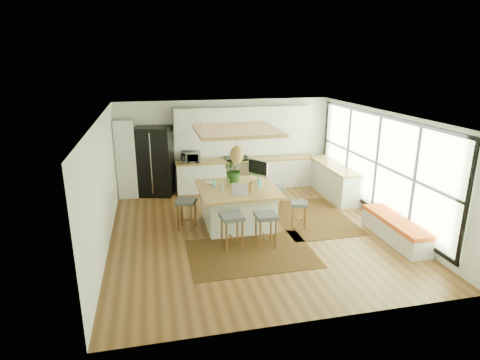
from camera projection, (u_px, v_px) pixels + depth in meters
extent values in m
plane|color=#523117|center=(253.00, 230.00, 9.44)|extent=(7.00, 7.00, 0.00)
plane|color=white|center=(254.00, 115.00, 8.65)|extent=(7.00, 7.00, 0.00)
plane|color=silver|center=(225.00, 144.00, 12.31)|extent=(6.50, 0.00, 6.50)
plane|color=silver|center=(314.00, 242.00, 5.77)|extent=(6.50, 0.00, 6.50)
plane|color=silver|center=(103.00, 185.00, 8.36)|extent=(0.00, 7.00, 7.00)
plane|color=silver|center=(383.00, 167.00, 9.72)|extent=(0.00, 7.00, 7.00)
cube|color=silver|center=(126.00, 159.00, 11.46)|extent=(0.55, 0.60, 2.25)
cube|color=silver|center=(245.00, 174.00, 12.39)|extent=(4.20, 0.60, 0.88)
cube|color=olive|center=(245.00, 160.00, 12.25)|extent=(4.24, 0.64, 0.05)
cube|color=white|center=(243.00, 143.00, 12.40)|extent=(4.20, 0.02, 0.80)
cube|color=silver|center=(244.00, 118.00, 12.02)|extent=(4.20, 0.34, 0.70)
cube|color=silver|center=(332.00, 180.00, 11.79)|extent=(0.60, 2.50, 0.88)
cube|color=olive|center=(333.00, 165.00, 11.65)|extent=(0.64, 2.54, 0.05)
cube|color=black|center=(251.00, 253.00, 8.30)|extent=(2.60, 1.80, 0.01)
cube|color=black|center=(311.00, 217.00, 10.16)|extent=(1.80, 2.60, 0.01)
imported|color=#A5A5AA|center=(191.00, 156.00, 11.85)|extent=(0.59, 0.38, 0.38)
imported|color=#1E4C19|center=(234.00, 172.00, 9.89)|extent=(0.69, 0.74, 0.50)
imported|color=silver|center=(211.00, 183.00, 9.78)|extent=(0.29, 0.29, 0.06)
cylinder|color=#31C1C6|center=(214.00, 184.00, 9.48)|extent=(0.07, 0.07, 0.19)
cylinder|color=#B9BCC0|center=(222.00, 187.00, 9.27)|extent=(0.07, 0.07, 0.19)
cylinder|color=olive|center=(251.00, 187.00, 9.27)|extent=(0.07, 0.07, 0.19)
cylinder|color=silver|center=(251.00, 182.00, 9.62)|extent=(0.07, 0.07, 0.19)
cylinder|color=#577848|center=(227.00, 181.00, 9.69)|extent=(0.07, 0.07, 0.19)
cylinder|color=#31C1C6|center=(259.00, 184.00, 9.51)|extent=(0.07, 0.07, 0.19)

